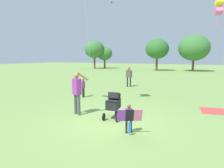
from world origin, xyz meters
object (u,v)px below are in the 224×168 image
object	(u,v)px
kite_orange_delta	(219,7)
person_sitting_far	(129,75)
child_with_butterfly_kite	(129,116)
person_adult_flyer	(77,90)
person_red_shirt	(83,86)
stroller	(113,103)
picnic_blanket	(217,111)

from	to	relation	value
kite_orange_delta	person_sitting_far	distance (m)	7.78
child_with_butterfly_kite	kite_orange_delta	distance (m)	7.49
person_adult_flyer	person_sitting_far	xyz separation A→B (m)	(-1.00, 8.00, -0.11)
person_sitting_far	person_red_shirt	bearing A→B (deg)	-99.59
stroller	picnic_blanket	distance (m)	4.72
kite_orange_delta	person_sitting_far	bearing A→B (deg)	152.13
person_sitting_far	person_adult_flyer	bearing A→B (deg)	-82.87
kite_orange_delta	child_with_butterfly_kite	bearing A→B (deg)	-111.80
person_adult_flyer	kite_orange_delta	distance (m)	7.89
stroller	picnic_blanket	world-z (taller)	stroller
kite_orange_delta	person_red_shirt	size ratio (longest dim) A/B	4.61
stroller	person_red_shirt	world-z (taller)	person_red_shirt
kite_orange_delta	picnic_blanket	xyz separation A→B (m)	(0.22, -1.64, -4.77)
stroller	picnic_blanket	xyz separation A→B (m)	(3.66, 2.92, -0.60)
person_red_shirt	kite_orange_delta	bearing A→B (deg)	15.25
stroller	person_sitting_far	distance (m)	8.14
picnic_blanket	stroller	bearing A→B (deg)	-141.46
person_adult_flyer	stroller	distance (m)	1.63
child_with_butterfly_kite	picnic_blanket	bearing A→B (deg)	58.44
child_with_butterfly_kite	person_red_shirt	world-z (taller)	person_red_shirt
child_with_butterfly_kite	person_red_shirt	distance (m)	5.97
person_red_shirt	picnic_blanket	xyz separation A→B (m)	(7.05, 0.22, -0.66)
child_with_butterfly_kite	picnic_blanket	xyz separation A→B (m)	(2.52, 4.10, -0.56)
kite_orange_delta	person_red_shirt	xyz separation A→B (m)	(-6.83, -1.86, -4.12)
kite_orange_delta	person_sitting_far	xyz separation A→B (m)	(-5.98, 3.16, -3.84)
person_sitting_far	picnic_blanket	bearing A→B (deg)	-37.76
child_with_butterfly_kite	person_sitting_far	xyz separation A→B (m)	(-3.69, 8.91, 0.38)
child_with_butterfly_kite	person_adult_flyer	size ratio (longest dim) A/B	0.51
stroller	person_red_shirt	bearing A→B (deg)	141.54
person_adult_flyer	person_red_shirt	xyz separation A→B (m)	(-1.85, 2.98, -0.39)
person_red_shirt	child_with_butterfly_kite	bearing A→B (deg)	-40.54
child_with_butterfly_kite	stroller	xyz separation A→B (m)	(-1.14, 1.18, 0.04)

